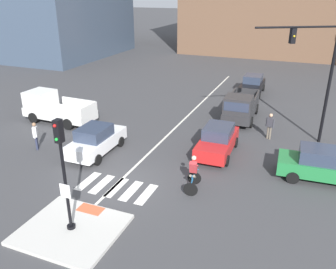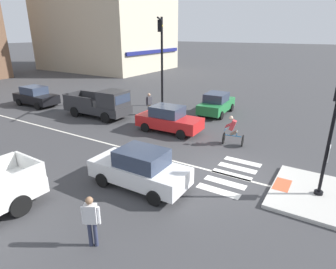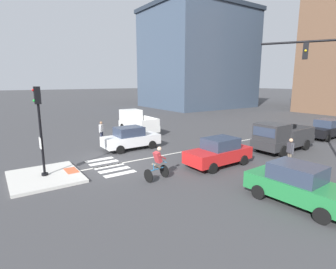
{
  "view_description": "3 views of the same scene",
  "coord_description": "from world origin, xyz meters",
  "px_view_note": "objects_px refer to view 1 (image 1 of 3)",
  "views": [
    {
      "loc": [
        7.6,
        -12.51,
        8.72
      ],
      "look_at": [
        1.29,
        3.09,
        1.62
      ],
      "focal_mm": 37.16,
      "sensor_mm": 36.0,
      "label": 1
    },
    {
      "loc": [
        -11.04,
        -3.74,
        6.02
      ],
      "look_at": [
        -0.45,
        2.78,
        1.47
      ],
      "focal_mm": 30.28,
      "sensor_mm": 36.0,
      "label": 2
    },
    {
      "loc": [
        14.22,
        -5.78,
        4.89
      ],
      "look_at": [
        -0.74,
        4.41,
        1.23
      ],
      "focal_mm": 28.43,
      "sensor_mm": 36.0,
      "label": 3
    }
  ],
  "objects_px": {
    "car_black_eastbound_distant": "(252,85)",
    "pedestrian_waiting_far_side": "(270,124)",
    "signal_pole": "(63,166)",
    "car_white_westbound_near": "(96,140)",
    "car_red_eastbound_mid": "(218,140)",
    "pickup_truck_charcoal_eastbound_far": "(240,107)",
    "cyclist": "(193,173)",
    "traffic_light_mast": "(318,68)",
    "pedestrian_at_curb_left": "(35,134)",
    "pickup_truck_white_cross_left": "(54,108)",
    "car_green_cross_right": "(321,165)"
  },
  "relations": [
    {
      "from": "traffic_light_mast",
      "to": "car_red_eastbound_mid",
      "type": "relative_size",
      "value": 1.71
    },
    {
      "from": "signal_pole",
      "to": "pedestrian_waiting_far_side",
      "type": "xyz_separation_m",
      "value": [
        5.95,
        12.1,
        -1.87
      ]
    },
    {
      "from": "car_red_eastbound_mid",
      "to": "car_green_cross_right",
      "type": "bearing_deg",
      "value": -10.11
    },
    {
      "from": "car_green_cross_right",
      "to": "signal_pole",
      "type": "bearing_deg",
      "value": -138.39
    },
    {
      "from": "cyclist",
      "to": "car_white_westbound_near",
      "type": "bearing_deg",
      "value": 165.39
    },
    {
      "from": "pickup_truck_white_cross_left",
      "to": "cyclist",
      "type": "relative_size",
      "value": 3.07
    },
    {
      "from": "car_black_eastbound_distant",
      "to": "pedestrian_waiting_far_side",
      "type": "distance_m",
      "value": 10.26
    },
    {
      "from": "car_white_westbound_near",
      "to": "pickup_truck_charcoal_eastbound_far",
      "type": "distance_m",
      "value": 10.6
    },
    {
      "from": "car_black_eastbound_distant",
      "to": "pedestrian_waiting_far_side",
      "type": "bearing_deg",
      "value": -74.76
    },
    {
      "from": "car_white_westbound_near",
      "to": "cyclist",
      "type": "bearing_deg",
      "value": -14.61
    },
    {
      "from": "pedestrian_at_curb_left",
      "to": "cyclist",
      "type": "bearing_deg",
      "value": -4.46
    },
    {
      "from": "car_red_eastbound_mid",
      "to": "pickup_truck_white_cross_left",
      "type": "relative_size",
      "value": 0.8
    },
    {
      "from": "car_black_eastbound_distant",
      "to": "pickup_truck_white_cross_left",
      "type": "xyz_separation_m",
      "value": [
        -11.74,
        -12.33,
        0.17
      ]
    },
    {
      "from": "signal_pole",
      "to": "cyclist",
      "type": "xyz_separation_m",
      "value": [
        3.4,
        4.68,
        -1.98
      ]
    },
    {
      "from": "pedestrian_at_curb_left",
      "to": "pedestrian_waiting_far_side",
      "type": "height_order",
      "value": "same"
    },
    {
      "from": "car_black_eastbound_distant",
      "to": "car_white_westbound_near",
      "type": "relative_size",
      "value": 1.0
    },
    {
      "from": "signal_pole",
      "to": "car_black_eastbound_distant",
      "type": "distance_m",
      "value": 22.33
    },
    {
      "from": "pickup_truck_white_cross_left",
      "to": "pedestrian_waiting_far_side",
      "type": "xyz_separation_m",
      "value": [
        14.44,
        2.43,
        0.0
      ]
    },
    {
      "from": "pickup_truck_white_cross_left",
      "to": "signal_pole",
      "type": "bearing_deg",
      "value": -48.71
    },
    {
      "from": "signal_pole",
      "to": "car_black_eastbound_distant",
      "type": "bearing_deg",
      "value": 81.59
    },
    {
      "from": "car_white_westbound_near",
      "to": "pedestrian_waiting_far_side",
      "type": "height_order",
      "value": "pedestrian_waiting_far_side"
    },
    {
      "from": "signal_pole",
      "to": "car_green_cross_right",
      "type": "height_order",
      "value": "signal_pole"
    },
    {
      "from": "traffic_light_mast",
      "to": "cyclist",
      "type": "distance_m",
      "value": 9.77
    },
    {
      "from": "traffic_light_mast",
      "to": "car_red_eastbound_mid",
      "type": "height_order",
      "value": "traffic_light_mast"
    },
    {
      "from": "pedestrian_at_curb_left",
      "to": "pedestrian_waiting_far_side",
      "type": "relative_size",
      "value": 1.0
    },
    {
      "from": "car_white_westbound_near",
      "to": "pedestrian_at_curb_left",
      "type": "relative_size",
      "value": 2.46
    },
    {
      "from": "car_red_eastbound_mid",
      "to": "car_white_westbound_near",
      "type": "distance_m",
      "value": 6.88
    },
    {
      "from": "car_black_eastbound_distant",
      "to": "pickup_truck_white_cross_left",
      "type": "height_order",
      "value": "pickup_truck_white_cross_left"
    },
    {
      "from": "traffic_light_mast",
      "to": "cyclist",
      "type": "bearing_deg",
      "value": -121.51
    },
    {
      "from": "cyclist",
      "to": "pedestrian_at_curb_left",
      "type": "bearing_deg",
      "value": 175.54
    },
    {
      "from": "pickup_truck_charcoal_eastbound_far",
      "to": "cyclist",
      "type": "bearing_deg",
      "value": -91.2
    },
    {
      "from": "traffic_light_mast",
      "to": "cyclist",
      "type": "height_order",
      "value": "traffic_light_mast"
    },
    {
      "from": "car_green_cross_right",
      "to": "car_white_westbound_near",
      "type": "distance_m",
      "value": 11.9
    },
    {
      "from": "car_green_cross_right",
      "to": "cyclist",
      "type": "height_order",
      "value": "cyclist"
    },
    {
      "from": "signal_pole",
      "to": "car_black_eastbound_distant",
      "type": "xyz_separation_m",
      "value": [
        3.25,
        21.99,
        -2.04
      ]
    },
    {
      "from": "car_red_eastbound_mid",
      "to": "pickup_truck_charcoal_eastbound_far",
      "type": "height_order",
      "value": "pickup_truck_charcoal_eastbound_far"
    },
    {
      "from": "pedestrian_waiting_far_side",
      "to": "signal_pole",
      "type": "bearing_deg",
      "value": -116.18
    },
    {
      "from": "car_black_eastbound_distant",
      "to": "car_red_eastbound_mid",
      "type": "bearing_deg",
      "value": -88.99
    },
    {
      "from": "pickup_truck_white_cross_left",
      "to": "pedestrian_at_curb_left",
      "type": "relative_size",
      "value": 3.09
    },
    {
      "from": "signal_pole",
      "to": "car_white_westbound_near",
      "type": "xyz_separation_m",
      "value": [
        -2.91,
        6.32,
        -2.04
      ]
    },
    {
      "from": "signal_pole",
      "to": "pedestrian_waiting_far_side",
      "type": "height_order",
      "value": "signal_pole"
    },
    {
      "from": "pickup_truck_charcoal_eastbound_far",
      "to": "pedestrian_at_curb_left",
      "type": "relative_size",
      "value": 3.09
    },
    {
      "from": "signal_pole",
      "to": "car_red_eastbound_mid",
      "type": "xyz_separation_m",
      "value": [
        3.48,
        8.86,
        -2.04
      ]
    },
    {
      "from": "car_black_eastbound_distant",
      "to": "pickup_truck_charcoal_eastbound_far",
      "type": "xyz_separation_m",
      "value": [
        0.36,
        -7.31,
        0.17
      ]
    },
    {
      "from": "car_white_westbound_near",
      "to": "pedestrian_at_curb_left",
      "type": "height_order",
      "value": "pedestrian_at_curb_left"
    },
    {
      "from": "cyclist",
      "to": "car_black_eastbound_distant",
      "type": "bearing_deg",
      "value": 90.5
    },
    {
      "from": "car_red_eastbound_mid",
      "to": "car_white_westbound_near",
      "type": "xyz_separation_m",
      "value": [
        -6.39,
        -2.54,
        0.0
      ]
    },
    {
      "from": "signal_pole",
      "to": "car_white_westbound_near",
      "type": "height_order",
      "value": "signal_pole"
    },
    {
      "from": "pedestrian_at_curb_left",
      "to": "car_red_eastbound_mid",
      "type": "bearing_deg",
      "value": 19.08
    },
    {
      "from": "car_white_westbound_near",
      "to": "pedestrian_at_curb_left",
      "type": "xyz_separation_m",
      "value": [
        -3.5,
        -0.88,
        0.17
      ]
    }
  ]
}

